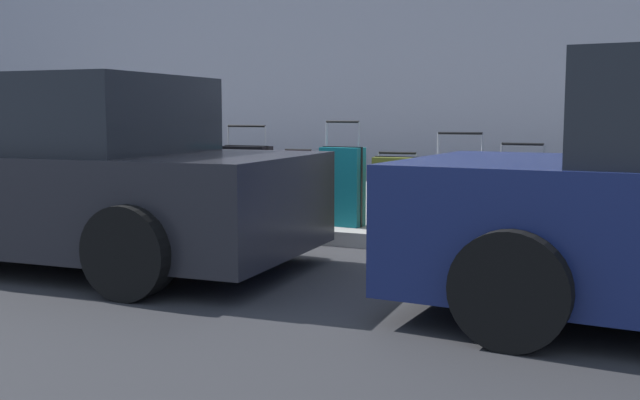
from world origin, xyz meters
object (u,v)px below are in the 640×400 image
object	(u,v)px
suitcase_navy_11	(160,180)
suitcase_black_9	(247,183)
suitcase_navy_4	(521,203)
bollard_post	(60,173)
suitcase_teal_7	(342,186)
suitcase_red_10	(205,182)
suitcase_silver_5	(459,195)
parked_car_charcoal_1	(59,176)
suitcase_maroon_8	(298,188)
suitcase_olive_6	(397,193)
suitcase_red_3	(585,211)
fire_hydrant	(107,171)

from	to	relation	value
suitcase_navy_11	suitcase_black_9	bearing A→B (deg)	179.24
suitcase_navy_4	bollard_post	bearing A→B (deg)	1.03
suitcase_teal_7	suitcase_red_10	bearing A→B (deg)	-3.02
suitcase_silver_5	parked_car_charcoal_1	xyz separation A→B (m)	(2.86, 2.08, 0.23)
suitcase_navy_4	bollard_post	size ratio (longest dim) A/B	1.03
suitcase_maroon_8	suitcase_red_10	xyz separation A→B (m)	(1.13, -0.02, 0.01)
suitcase_navy_4	suitcase_maroon_8	bearing A→B (deg)	-1.61
suitcase_olive_6	parked_car_charcoal_1	xyz separation A→B (m)	(2.28, 2.00, 0.24)
suitcase_teal_7	suitcase_maroon_8	xyz separation A→B (m)	(0.51, -0.07, -0.04)
suitcase_silver_5	suitcase_red_3	bearing A→B (deg)	-179.06
suitcase_black_9	suitcase_red_10	world-z (taller)	suitcase_black_9
suitcase_red_10	suitcase_teal_7	bearing A→B (deg)	176.98
suitcase_olive_6	suitcase_red_10	size ratio (longest dim) A/B	0.96
suitcase_teal_7	parked_car_charcoal_1	distance (m)	2.63
suitcase_silver_5	suitcase_teal_7	distance (m)	1.14
suitcase_silver_5	suitcase_maroon_8	size ratio (longest dim) A/B	1.25
suitcase_maroon_8	fire_hydrant	bearing A→B (deg)	0.16
suitcase_teal_7	suitcase_red_10	distance (m)	1.64
suitcase_navy_4	suitcase_red_10	world-z (taller)	suitcase_navy_4
fire_hydrant	suitcase_red_10	bearing A→B (deg)	-178.85
suitcase_black_9	suitcase_red_10	bearing A→B (deg)	-8.89
suitcase_silver_5	bollard_post	bearing A→B (deg)	2.36
suitcase_silver_5	suitcase_olive_6	xyz separation A→B (m)	(0.58, 0.08, -0.00)
suitcase_maroon_8	parked_car_charcoal_1	world-z (taller)	parked_car_charcoal_1
suitcase_teal_7	suitcase_red_10	xyz separation A→B (m)	(1.64, -0.09, -0.03)
suitcase_olive_6	suitcase_red_10	world-z (taller)	suitcase_red_10
suitcase_red_3	suitcase_silver_5	distance (m)	1.11
suitcase_black_9	bollard_post	xyz separation A→B (m)	(2.45, 0.09, 0.03)
bollard_post	parked_car_charcoal_1	size ratio (longest dim) A/B	0.19
suitcase_maroon_8	parked_car_charcoal_1	xyz separation A→B (m)	(1.21, 2.05, 0.24)
suitcase_red_10	suitcase_navy_11	world-z (taller)	suitcase_navy_11
suitcase_silver_5	suitcase_teal_7	size ratio (longest dim) A/B	0.90
suitcase_teal_7	suitcase_maroon_8	distance (m)	0.52
suitcase_navy_11	fire_hydrant	size ratio (longest dim) A/B	0.94
suitcase_teal_7	suitcase_navy_11	size ratio (longest dim) A/B	1.30
suitcase_navy_4	suitcase_silver_5	xyz separation A→B (m)	(0.58, -0.10, 0.04)
suitcase_maroon_8	parked_car_charcoal_1	distance (m)	2.39
suitcase_olive_6	suitcase_teal_7	size ratio (longest dim) A/B	0.72
suitcase_red_3	bollard_post	size ratio (longest dim) A/B	0.90
suitcase_olive_6	suitcase_teal_7	world-z (taller)	suitcase_teal_7
bollard_post	suitcase_teal_7	bearing A→B (deg)	-178.54
suitcase_navy_4	suitcase_silver_5	distance (m)	0.59
suitcase_silver_5	suitcase_navy_11	size ratio (longest dim) A/B	1.17
suitcase_red_3	suitcase_navy_11	world-z (taller)	suitcase_navy_11
suitcase_silver_5	suitcase_black_9	xyz separation A→B (m)	(2.20, 0.10, 0.04)
suitcase_olive_6	suitcase_red_10	distance (m)	2.19
suitcase_red_10	fire_hydrant	size ratio (longest dim) A/B	0.91
suitcase_olive_6	suitcase_navy_11	world-z (taller)	suitcase_navy_11
suitcase_red_3	suitcase_olive_6	xyz separation A→B (m)	(1.69, 0.10, 0.09)
suitcase_navy_4	fire_hydrant	size ratio (longest dim) A/B	1.00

